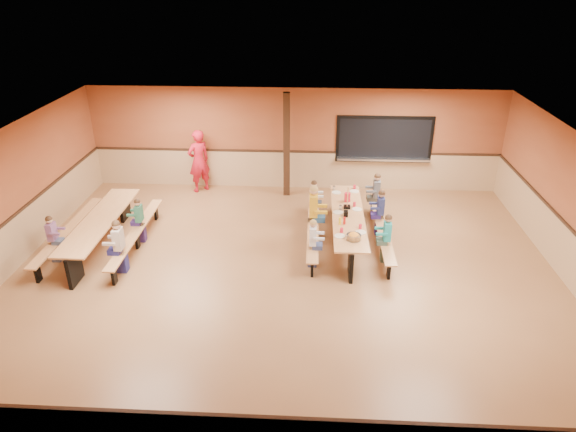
{
  "coord_description": "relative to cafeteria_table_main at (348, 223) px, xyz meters",
  "views": [
    {
      "loc": [
        0.59,
        -9.46,
        6.07
      ],
      "look_at": [
        0.04,
        0.59,
        1.15
      ],
      "focal_mm": 32.0,
      "sensor_mm": 36.0,
      "label": 1
    }
  ],
  "objects": [
    {
      "name": "seated_child_navy_right",
      "position": [
        0.83,
        0.49,
        0.06
      ],
      "size": [
        0.35,
        0.28,
        1.16
      ],
      "primitive_type": null,
      "color": "navy",
      "rests_on": "ground"
    },
    {
      "name": "ground",
      "position": [
        -1.42,
        -1.57,
        -0.53
      ],
      "size": [
        12.0,
        12.0,
        0.0
      ],
      "primitive_type": "plane",
      "color": "brown",
      "rests_on": "ground"
    },
    {
      "name": "cafeteria_table_second",
      "position": [
        -5.82,
        -0.55,
        0.0
      ],
      "size": [
        1.91,
        3.7,
        0.74
      ],
      "color": "#BF804B",
      "rests_on": "ground"
    },
    {
      "name": "seated_child_white_left",
      "position": [
        -0.83,
        -1.14,
        0.04
      ],
      "size": [
        0.33,
        0.27,
        1.13
      ],
      "primitive_type": null,
      "color": "silver",
      "rests_on": "ground"
    },
    {
      "name": "punch_pitcher",
      "position": [
        0.02,
        0.78,
        0.32
      ],
      "size": [
        0.16,
        0.16,
        0.22
      ],
      "primitive_type": "cylinder",
      "color": "red",
      "rests_on": "cafeteria_table_main"
    },
    {
      "name": "seated_child_char_right",
      "position": [
        0.83,
        1.52,
        0.07
      ],
      "size": [
        0.36,
        0.3,
        1.2
      ],
      "primitive_type": null,
      "color": "#51555C",
      "rests_on": "ground"
    },
    {
      "name": "place_settings",
      "position": [
        0.0,
        -0.0,
        0.27
      ],
      "size": [
        0.65,
        3.3,
        0.11
      ],
      "primitive_type": null,
      "color": "beige",
      "rests_on": "cafeteria_table_main"
    },
    {
      "name": "seated_child_teal_right",
      "position": [
        0.83,
        -0.85,
        0.05
      ],
      "size": [
        0.34,
        0.28,
        1.15
      ],
      "primitive_type": null,
      "color": "teal",
      "rests_on": "ground"
    },
    {
      "name": "condiment_mustard",
      "position": [
        -0.21,
        -0.51,
        0.3
      ],
      "size": [
        0.06,
        0.06,
        0.17
      ],
      "primitive_type": "cylinder",
      "color": "yellow",
      "rests_on": "cafeteria_table_main"
    },
    {
      "name": "standing_woman",
      "position": [
        -4.21,
        2.98,
        0.41
      ],
      "size": [
        0.81,
        0.78,
        1.87
      ],
      "primitive_type": "imported",
      "rotation": [
        0.0,
        0.0,
        3.85
      ],
      "color": "red",
      "rests_on": "ground"
    },
    {
      "name": "seated_adult_yellow",
      "position": [
        -0.83,
        0.24,
        0.15
      ],
      "size": [
        0.44,
        0.36,
        1.35
      ],
      "primitive_type": null,
      "color": "gold",
      "rests_on": "ground"
    },
    {
      "name": "room_envelope",
      "position": [
        -1.42,
        -1.57,
        0.16
      ],
      "size": [
        12.04,
        10.04,
        3.02
      ],
      "color": "brown",
      "rests_on": "ground"
    },
    {
      "name": "seated_child_grey_left",
      "position": [
        -0.83,
        1.13,
        0.03
      ],
      "size": [
        0.33,
        0.27,
        1.12
      ],
      "primitive_type": null,
      "color": "white",
      "rests_on": "ground"
    },
    {
      "name": "structural_post",
      "position": [
        -1.62,
        2.83,
        0.97
      ],
      "size": [
        0.18,
        0.18,
        3.0
      ],
      "primitive_type": "cube",
      "color": "black",
      "rests_on": "ground"
    },
    {
      "name": "seated_child_tan_sec",
      "position": [
        -4.99,
        -1.59,
        0.09
      ],
      "size": [
        0.38,
        0.31,
        1.22
      ],
      "primitive_type": null,
      "color": "#B09D8C",
      "rests_on": "ground"
    },
    {
      "name": "condiment_ketchup",
      "position": [
        -0.11,
        -0.5,
        0.3
      ],
      "size": [
        0.06,
        0.06,
        0.17
      ],
      "primitive_type": "cylinder",
      "color": "#B2140F",
      "rests_on": "cafeteria_table_main"
    },
    {
      "name": "seated_child_purple_sec",
      "position": [
        -6.64,
        -1.24,
        0.03
      ],
      "size": [
        0.32,
        0.26,
        1.11
      ],
      "primitive_type": null,
      "color": "#784B76",
      "rests_on": "ground"
    },
    {
      "name": "table_paddle",
      "position": [
        -0.01,
        0.37,
        0.35
      ],
      "size": [
        0.16,
        0.16,
        0.56
      ],
      "color": "black",
      "rests_on": "cafeteria_table_main"
    },
    {
      "name": "napkin_dispenser",
      "position": [
        -0.06,
        -0.08,
        0.28
      ],
      "size": [
        0.1,
        0.14,
        0.13
      ],
      "primitive_type": "cube",
      "color": "black",
      "rests_on": "cafeteria_table_main"
    },
    {
      "name": "cafeteria_table_main",
      "position": [
        0.0,
        0.0,
        0.0
      ],
      "size": [
        1.91,
        3.7,
        0.74
      ],
      "color": "#BF804B",
      "rests_on": "ground"
    },
    {
      "name": "kitchen_pass_through",
      "position": [
        1.18,
        3.39,
        0.96
      ],
      "size": [
        2.78,
        0.28,
        1.38
      ],
      "color": "black",
      "rests_on": "ground"
    },
    {
      "name": "chip_bowl",
      "position": [
        0.05,
        -1.24,
        0.29
      ],
      "size": [
        0.32,
        0.32,
        0.15
      ],
      "primitive_type": null,
      "color": "orange",
      "rests_on": "cafeteria_table_main"
    },
    {
      "name": "seated_child_green_sec",
      "position": [
        -4.99,
        -0.21,
        0.03
      ],
      "size": [
        0.32,
        0.26,
        1.1
      ],
      "primitive_type": null,
      "color": "#2C684C",
      "rests_on": "ground"
    }
  ]
}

